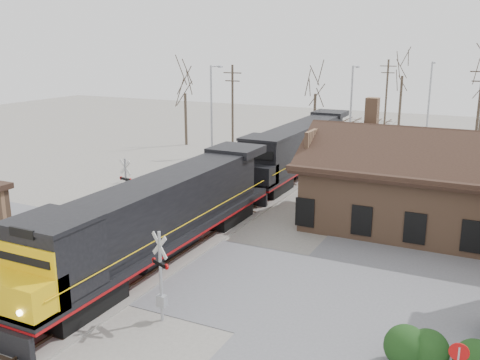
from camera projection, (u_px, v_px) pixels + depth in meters
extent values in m
plane|color=gray|center=(156.00, 263.00, 28.45)|extent=(140.00, 140.00, 0.00)
cube|color=#5D5D62|center=(156.00, 263.00, 28.45)|extent=(60.00, 9.00, 0.03)
cube|color=gray|center=(268.00, 193.00, 41.46)|extent=(3.40, 90.00, 0.12)
cube|color=#473323|center=(259.00, 190.00, 41.74)|extent=(0.08, 90.00, 0.14)
cube|color=#473323|center=(276.00, 193.00, 41.13)|extent=(0.08, 90.00, 0.14)
cube|color=gray|center=(217.00, 186.00, 43.39)|extent=(3.40, 90.00, 0.12)
cube|color=#473323|center=(209.00, 184.00, 43.67)|extent=(0.08, 90.00, 0.14)
cube|color=#473323|center=(225.00, 186.00, 43.06)|extent=(0.08, 90.00, 0.14)
cube|color=#886146|center=(426.00, 198.00, 33.23)|extent=(14.00, 8.00, 4.00)
cube|color=black|center=(429.00, 165.00, 32.70)|extent=(15.20, 9.20, 0.30)
cube|color=black|center=(425.00, 156.00, 30.45)|extent=(15.00, 4.71, 2.66)
cube|color=black|center=(435.00, 143.00, 34.45)|extent=(15.00, 4.71, 2.66)
cube|color=#886146|center=(372.00, 115.00, 35.04)|extent=(0.80, 0.80, 2.20)
cube|color=black|center=(75.00, 300.00, 23.11)|extent=(2.58, 4.13, 1.03)
cube|color=black|center=(222.00, 214.00, 34.77)|extent=(2.58, 4.13, 1.03)
cube|color=black|center=(163.00, 234.00, 28.73)|extent=(3.10, 20.67, 0.36)
cube|color=maroon|center=(163.00, 238.00, 28.79)|extent=(3.12, 20.67, 0.12)
cube|color=black|center=(175.00, 199.00, 29.46)|extent=(2.69, 14.99, 2.89)
cube|color=black|center=(54.00, 255.00, 21.69)|extent=(3.10, 2.89, 2.89)
cube|color=yellow|center=(22.00, 293.00, 20.39)|extent=(3.10, 1.86, 1.45)
cube|color=black|center=(4.00, 342.00, 19.88)|extent=(2.89, 0.25, 1.03)
cube|color=black|center=(269.00, 186.00, 41.49)|extent=(2.58, 4.13, 1.03)
cube|color=black|center=(322.00, 155.00, 53.15)|extent=(2.58, 4.13, 1.03)
cube|color=black|center=(299.00, 159.00, 47.11)|extent=(3.10, 20.67, 0.36)
cube|color=maroon|center=(299.00, 162.00, 47.17)|extent=(3.12, 20.67, 0.12)
cube|color=black|center=(304.00, 139.00, 47.84)|extent=(2.69, 14.99, 2.89)
cube|color=black|center=(264.00, 158.00, 40.07)|extent=(3.10, 2.89, 2.89)
cube|color=black|center=(254.00, 174.00, 38.77)|extent=(3.10, 1.86, 1.45)
cube|color=black|center=(248.00, 198.00, 38.26)|extent=(2.89, 0.25, 1.03)
cylinder|color=#A5A8AD|center=(161.00, 277.00, 22.10)|extent=(0.14, 0.14, 3.96)
cube|color=silver|center=(159.00, 245.00, 21.75)|extent=(0.98, 0.42, 1.04)
cube|color=silver|center=(159.00, 245.00, 21.75)|extent=(0.98, 0.42, 1.04)
cube|color=black|center=(160.00, 264.00, 21.95)|extent=(0.88, 0.47, 0.15)
cylinder|color=#B20C0C|center=(154.00, 260.00, 22.27)|extent=(0.25, 0.16, 0.24)
cylinder|color=#B20C0C|center=(166.00, 267.00, 21.63)|extent=(0.25, 0.16, 0.24)
cube|color=#A5A8AD|center=(162.00, 301.00, 22.37)|extent=(0.40, 0.30, 0.50)
cylinder|color=#A5A8AD|center=(126.00, 188.00, 35.61)|extent=(0.14, 0.14, 3.99)
cube|color=silver|center=(125.00, 167.00, 35.26)|extent=(1.03, 0.22, 1.04)
cube|color=silver|center=(125.00, 167.00, 35.26)|extent=(1.03, 0.22, 1.04)
cube|color=black|center=(126.00, 179.00, 35.46)|extent=(0.91, 0.30, 0.15)
cylinder|color=#B20C0C|center=(130.00, 180.00, 35.21)|extent=(0.25, 0.12, 0.24)
cylinder|color=#B20C0C|center=(121.00, 178.00, 35.72)|extent=(0.25, 0.12, 0.24)
cube|color=#A5A8AD|center=(127.00, 203.00, 35.89)|extent=(0.40, 0.30, 0.50)
cylinder|color=#B20C0C|center=(459.00, 352.00, 17.00)|extent=(0.64, 0.08, 0.64)
sphere|color=#163411|center=(406.00, 346.00, 19.21)|extent=(1.57, 1.57, 1.57)
sphere|color=#163411|center=(428.00, 350.00, 19.03)|extent=(1.51, 1.51, 1.51)
cylinder|color=#A5A8AD|center=(212.00, 121.00, 46.49)|extent=(0.18, 0.18, 9.50)
cylinder|color=#A5A8AD|center=(216.00, 66.00, 46.11)|extent=(0.12, 1.80, 0.12)
cube|color=#A5A8AD|center=(220.00, 67.00, 46.83)|extent=(0.25, 0.50, 0.12)
cylinder|color=#A5A8AD|center=(350.00, 120.00, 47.34)|extent=(0.18, 0.18, 9.45)
cylinder|color=#A5A8AD|center=(356.00, 66.00, 46.97)|extent=(0.12, 1.80, 0.12)
cube|color=#A5A8AD|center=(358.00, 67.00, 47.69)|extent=(0.25, 0.50, 0.12)
cylinder|color=#A5A8AD|center=(428.00, 108.00, 55.30)|extent=(0.18, 0.18, 9.51)
cylinder|color=#A5A8AD|center=(433.00, 62.00, 54.92)|extent=(0.12, 1.80, 0.12)
cube|color=#A5A8AD|center=(434.00, 63.00, 55.64)|extent=(0.25, 0.50, 0.12)
cylinder|color=#382D23|center=(233.00, 111.00, 54.66)|extent=(0.24, 0.24, 9.22)
cube|color=#382D23|center=(232.00, 73.00, 53.71)|extent=(2.00, 0.10, 0.10)
cube|color=#382D23|center=(232.00, 81.00, 53.91)|extent=(1.60, 0.10, 0.10)
cylinder|color=#382D23|center=(386.00, 98.00, 65.84)|extent=(0.24, 0.24, 9.41)
cube|color=#382D23|center=(388.00, 66.00, 64.86)|extent=(2.00, 0.10, 0.10)
cube|color=#382D23|center=(388.00, 73.00, 65.06)|extent=(1.60, 0.10, 0.10)
cylinder|color=#382D23|center=(477.00, 120.00, 45.92)|extent=(0.24, 0.24, 9.80)
cylinder|color=#382D23|center=(186.00, 119.00, 60.64)|extent=(0.32, 0.32, 5.87)
cylinder|color=#382D23|center=(314.00, 120.00, 60.51)|extent=(0.32, 0.32, 5.82)
cylinder|color=#382D23|center=(400.00, 105.00, 68.05)|extent=(0.32, 0.32, 7.32)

